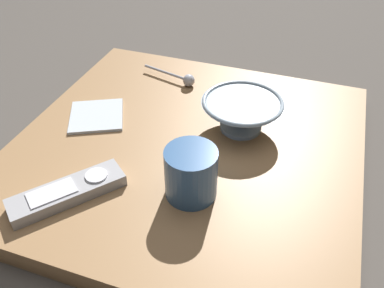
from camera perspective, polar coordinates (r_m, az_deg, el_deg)
name	(u,v)px	position (r m, az deg, el deg)	size (l,w,h in m)	color
ground_plane	(187,158)	(0.77, -0.71, -1.98)	(6.00, 6.00, 0.00)	#47423D
table	(187,151)	(0.76, -0.73, -0.94)	(0.61, 0.61, 0.04)	#936D47
cereal_bowl	(242,113)	(0.77, 6.95, 4.34)	(0.15, 0.15, 0.06)	#8C9EAD
coffee_mug	(191,173)	(0.63, -0.14, -4.10)	(0.08, 0.08, 0.08)	#33598C
teaspoon	(184,79)	(0.91, -1.05, 9.04)	(0.05, 0.13, 0.03)	#A3A5B2
tv_remote_near	(68,192)	(0.67, -16.91, -6.38)	(0.17, 0.15, 0.02)	#9E9EA3
folded_napkin	(96,116)	(0.83, -13.13, 3.84)	(0.14, 0.14, 0.01)	#B2BCC6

